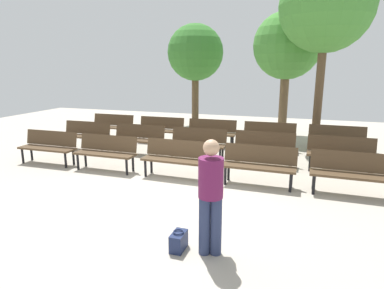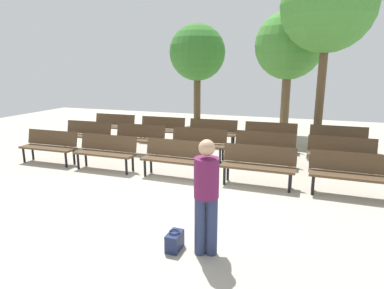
# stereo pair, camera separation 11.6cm
# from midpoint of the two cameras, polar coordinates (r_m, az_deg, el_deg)

# --- Properties ---
(ground_plane) EXTENTS (24.00, 24.00, 0.00)m
(ground_plane) POSITION_cam_midpoint_polar(r_m,az_deg,el_deg) (6.65, -7.13, -9.62)
(ground_plane) COLOR #B2A899
(bench_r0_c0) EXTENTS (1.60, 0.49, 0.87)m
(bench_r0_c0) POSITION_cam_midpoint_polar(r_m,az_deg,el_deg) (9.78, -22.97, -0.03)
(bench_r0_c0) COLOR #4C3823
(bench_r0_c0) RESTS_ON ground_plane
(bench_r0_c1) EXTENTS (1.60, 0.49, 0.87)m
(bench_r0_c1) POSITION_cam_midpoint_polar(r_m,az_deg,el_deg) (8.69, -14.16, -0.95)
(bench_r0_c1) COLOR #4C3823
(bench_r0_c1) RESTS_ON ground_plane
(bench_r0_c2) EXTENTS (1.61, 0.51, 0.87)m
(bench_r0_c2) POSITION_cam_midpoint_polar(r_m,az_deg,el_deg) (7.85, -2.42, -2.04)
(bench_r0_c2) COLOR #4C3823
(bench_r0_c2) RESTS_ON ground_plane
(bench_r0_c3) EXTENTS (1.61, 0.50, 0.87)m
(bench_r0_c3) POSITION_cam_midpoint_polar(r_m,az_deg,el_deg) (7.45, 11.77, -3.17)
(bench_r0_c3) COLOR #4C3823
(bench_r0_c3) RESTS_ON ground_plane
(bench_r0_c4) EXTENTS (1.61, 0.51, 0.87)m
(bench_r0_c4) POSITION_cam_midpoint_polar(r_m,az_deg,el_deg) (7.47, 26.07, -4.23)
(bench_r0_c4) COLOR #4C3823
(bench_r0_c4) RESTS_ON ground_plane
(bench_r1_c0) EXTENTS (1.61, 0.51, 0.87)m
(bench_r1_c0) POSITION_cam_midpoint_polar(r_m,az_deg,el_deg) (11.04, -17.32, 1.84)
(bench_r1_c0) COLOR #4C3823
(bench_r1_c0) RESTS_ON ground_plane
(bench_r1_c1) EXTENTS (1.60, 0.49, 0.87)m
(bench_r1_c1) POSITION_cam_midpoint_polar(r_m,az_deg,el_deg) (10.10, -8.79, 1.27)
(bench_r1_c1) COLOR #4C3823
(bench_r1_c1) RESTS_ON ground_plane
(bench_r1_c2) EXTENTS (1.61, 0.50, 0.87)m
(bench_r1_c2) POSITION_cam_midpoint_polar(r_m,az_deg,el_deg) (9.37, 1.43, 0.49)
(bench_r1_c2) COLOR #4C3823
(bench_r1_c2) RESTS_ON ground_plane
(bench_r1_c3) EXTENTS (1.60, 0.50, 0.87)m
(bench_r1_c3) POSITION_cam_midpoint_polar(r_m,az_deg,el_deg) (9.04, 12.68, -0.31)
(bench_r1_c3) COLOR #4C3823
(bench_r1_c3) RESTS_ON ground_plane
(bench_r1_c4) EXTENTS (1.61, 0.52, 0.87)m
(bench_r1_c4) POSITION_cam_midpoint_polar(r_m,az_deg,el_deg) (9.01, 24.63, -1.26)
(bench_r1_c4) COLOR #4C3823
(bench_r1_c4) RESTS_ON ground_plane
(bench_r2_c0) EXTENTS (1.60, 0.48, 0.87)m
(bench_r2_c0) POSITION_cam_midpoint_polar(r_m,az_deg,el_deg) (12.46, -13.09, 3.34)
(bench_r2_c0) COLOR #4C3823
(bench_r2_c0) RESTS_ON ground_plane
(bench_r2_c1) EXTENTS (1.61, 0.51, 0.87)m
(bench_r2_c1) POSITION_cam_midpoint_polar(r_m,az_deg,el_deg) (11.50, -4.93, 2.83)
(bench_r2_c1) COLOR #4C3823
(bench_r2_c1) RESTS_ON ground_plane
(bench_r2_c2) EXTENTS (1.62, 0.54, 0.87)m
(bench_r2_c2) POSITION_cam_midpoint_polar(r_m,az_deg,el_deg) (10.94, 3.84, 2.31)
(bench_r2_c2) COLOR #4C3823
(bench_r2_c2) RESTS_ON ground_plane
(bench_r2_c3) EXTENTS (1.61, 0.51, 0.87)m
(bench_r2_c3) POSITION_cam_midpoint_polar(r_m,az_deg,el_deg) (10.62, 13.59, 1.63)
(bench_r2_c3) COLOR #4C3823
(bench_r2_c3) RESTS_ON ground_plane
(bench_r2_c4) EXTENTS (1.61, 0.50, 0.87)m
(bench_r2_c4) POSITION_cam_midpoint_polar(r_m,az_deg,el_deg) (10.64, 24.11, 0.87)
(bench_r2_c4) COLOR #4C3823
(bench_r2_c4) RESTS_ON ground_plane
(tree_0) EXTENTS (2.85, 2.85, 5.82)m
(tree_0) POSITION_cam_midpoint_polar(r_m,az_deg,el_deg) (11.59, 22.64, 21.19)
(tree_0) COLOR brown
(tree_0) RESTS_ON ground_plane
(tree_1) EXTENTS (2.46, 2.46, 4.56)m
(tree_1) POSITION_cam_midpoint_polar(r_m,az_deg,el_deg) (13.06, 16.56, 15.88)
(tree_1) COLOR brown
(tree_1) RESTS_ON ground_plane
(tree_2) EXTENTS (2.43, 2.43, 4.38)m
(tree_2) POSITION_cam_midpoint_polar(r_m,az_deg,el_deg) (14.91, 1.14, 15.43)
(tree_2) COLOR brown
(tree_2) RESTS_ON ground_plane
(visitor_with_backpack) EXTENTS (0.44, 0.58, 1.65)m
(visitor_with_backpack) POSITION_cam_midpoint_polar(r_m,az_deg,el_deg) (4.56, 3.22, -7.84)
(visitor_with_backpack) COLOR navy
(visitor_with_backpack) RESTS_ON ground_plane
(handbag) EXTENTS (0.18, 0.32, 0.29)m
(handbag) POSITION_cam_midpoint_polar(r_m,az_deg,el_deg) (4.96, -2.31, -16.22)
(handbag) COLOR #192347
(handbag) RESTS_ON ground_plane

